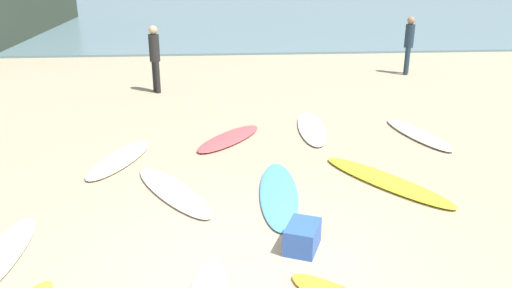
% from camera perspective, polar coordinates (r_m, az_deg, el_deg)
% --- Properties ---
extents(ground_plane, '(120.00, 120.00, 0.00)m').
position_cam_1_polar(ground_plane, '(6.09, -1.33, -14.71)').
color(ground_plane, tan).
extents(ocean_water, '(120.00, 40.00, 0.08)m').
position_cam_1_polar(ocean_water, '(39.17, -3.97, 15.30)').
color(ocean_water, slate).
rests_on(ocean_water, ground_plane).
extents(surfboard_0, '(1.90, 2.43, 0.08)m').
position_cam_1_polar(surfboard_0, '(8.59, 14.46, -4.03)').
color(surfboard_0, yellow).
rests_on(surfboard_0, ground_plane).
extents(surfboard_3, '(0.77, 2.44, 0.07)m').
position_cam_1_polar(surfboard_3, '(7.92, 2.58, -5.60)').
color(surfboard_3, '#4E9BE2').
rests_on(surfboard_3, ground_plane).
extents(surfboard_4, '(1.61, 2.17, 0.07)m').
position_cam_1_polar(surfboard_4, '(8.08, -9.34, -5.27)').
color(surfboard_4, white).
rests_on(surfboard_4, ground_plane).
extents(surfboard_5, '(1.03, 2.22, 0.08)m').
position_cam_1_polar(surfboard_5, '(11.00, 17.79, 1.08)').
color(surfboard_5, silver).
rests_on(surfboard_5, ground_plane).
extents(surfboard_7, '(1.63, 1.89, 0.08)m').
position_cam_1_polar(surfboard_7, '(10.25, -3.05, 0.65)').
color(surfboard_7, '#E34F53').
rests_on(surfboard_7, ground_plane).
extents(surfboard_9, '(1.24, 2.10, 0.08)m').
position_cam_1_polar(surfboard_9, '(9.53, -15.14, -1.64)').
color(surfboard_9, '#F5ECCC').
rests_on(surfboard_9, ground_plane).
extents(surfboard_10, '(0.73, 2.33, 0.08)m').
position_cam_1_polar(surfboard_10, '(10.91, 6.31, 1.79)').
color(surfboard_10, silver).
rests_on(surfboard_10, ground_plane).
extents(beachgoer_near, '(0.37, 0.37, 1.80)m').
position_cam_1_polar(beachgoer_near, '(14.00, -11.35, 9.77)').
color(beachgoer_near, black).
rests_on(beachgoer_near, ground_plane).
extents(beachgoer_mid, '(0.37, 0.37, 1.78)m').
position_cam_1_polar(beachgoer_mid, '(16.66, 16.86, 10.91)').
color(beachgoer_mid, '#1E3342').
rests_on(beachgoer_mid, ground_plane).
extents(beach_cooler, '(0.55, 0.64, 0.34)m').
position_cam_1_polar(beach_cooler, '(6.52, 5.27, -10.38)').
color(beach_cooler, '#2D56B2').
rests_on(beach_cooler, ground_plane).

